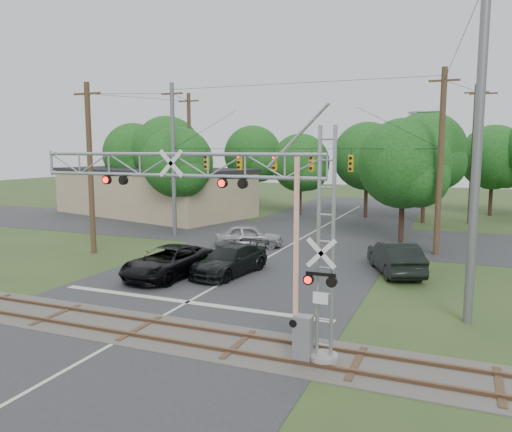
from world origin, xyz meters
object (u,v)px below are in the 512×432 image
at_px(crossing_gantry, 227,214).
at_px(commercial_building, 153,191).
at_px(pickup_black, 168,262).
at_px(sedan_silver, 249,236).
at_px(streetlight, 439,168).
at_px(traffic_signal_span, 306,162).
at_px(car_dark, 230,260).

bearing_deg(crossing_gantry, commercial_building, 127.65).
relative_size(pickup_black, commercial_building, 0.26).
bearing_deg(crossing_gantry, sedan_silver, 110.85).
bearing_deg(streetlight, sedan_silver, -147.41).
distance_m(traffic_signal_span, sedan_silver, 6.32).
bearing_deg(streetlight, commercial_building, 170.04).
bearing_deg(traffic_signal_span, car_dark, -98.12).
relative_size(pickup_black, streetlight, 0.61).
distance_m(crossing_gantry, pickup_black, 10.78).
bearing_deg(streetlight, crossing_gantry, -102.87).
bearing_deg(pickup_black, crossing_gantry, -41.34).
relative_size(car_dark, sedan_silver, 1.15).
bearing_deg(crossing_gantry, traffic_signal_span, 98.95).
distance_m(commercial_building, streetlight, 27.99).
bearing_deg(car_dark, sedan_silver, 115.01).
distance_m(pickup_black, commercial_building, 26.01).
relative_size(traffic_signal_span, car_dark, 3.67).
xyz_separation_m(traffic_signal_span, car_dark, (-1.33, -9.30, -4.98)).
relative_size(car_dark, commercial_building, 0.24).
bearing_deg(crossing_gantry, streetlight, 77.13).
height_order(traffic_signal_span, sedan_silver, traffic_signal_span).
bearing_deg(traffic_signal_span, streetlight, 32.72).
bearing_deg(traffic_signal_span, crossing_gantry, -81.05).
height_order(commercial_building, streetlight, streetlight).
bearing_deg(pickup_black, commercial_building, 130.76).
height_order(crossing_gantry, streetlight, streetlight).
bearing_deg(pickup_black, traffic_signal_span, 75.11).
height_order(pickup_black, sedan_silver, pickup_black).
relative_size(crossing_gantry, pickup_black, 1.93).
relative_size(crossing_gantry, streetlight, 1.17).
distance_m(car_dark, streetlight, 18.10).
height_order(sedan_silver, streetlight, streetlight).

